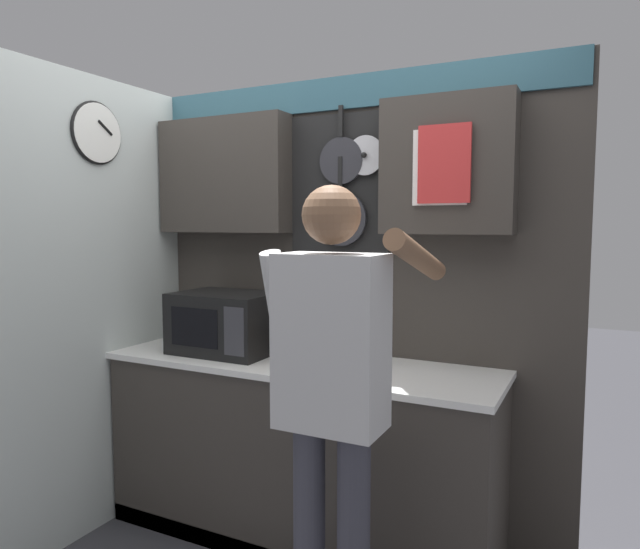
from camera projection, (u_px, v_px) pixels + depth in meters
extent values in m
plane|color=#38383D|center=(299.00, 538.00, 2.85)|extent=(14.00, 14.00, 0.00)
cube|color=#38332D|center=(299.00, 453.00, 2.82)|extent=(1.92, 0.56, 0.87)
cube|color=white|center=(299.00, 364.00, 2.77)|extent=(1.95, 0.59, 0.03)
cube|color=#38332D|center=(326.00, 303.00, 3.02)|extent=(2.52, 0.04, 2.30)
cube|color=#2D5666|center=(323.00, 95.00, 2.90)|extent=(2.48, 0.02, 0.16)
cube|color=#38332D|center=(224.00, 176.00, 3.12)|extent=(0.78, 0.16, 0.62)
cube|color=#38332D|center=(447.00, 166.00, 2.57)|extent=(0.60, 0.16, 0.62)
cube|color=black|center=(339.00, 231.00, 2.92)|extent=(0.54, 0.01, 1.18)
cylinder|color=#2D2D33|center=(341.00, 161.00, 2.85)|extent=(0.23, 0.02, 0.23)
cube|color=black|center=(341.00, 121.00, 2.83)|extent=(0.02, 0.02, 0.15)
cylinder|color=#2D2D33|center=(341.00, 219.00, 2.88)|extent=(0.28, 0.02, 0.28)
cube|color=black|center=(340.00, 174.00, 2.86)|extent=(0.02, 0.02, 0.17)
cylinder|color=silver|center=(365.00, 155.00, 2.79)|extent=(0.19, 0.01, 0.19)
sphere|color=black|center=(364.00, 155.00, 2.78)|extent=(0.03, 0.03, 0.03)
cylinder|color=silver|center=(309.00, 299.00, 3.00)|extent=(0.01, 0.01, 0.24)
ellipsoid|color=silver|center=(309.00, 323.00, 3.01)|extent=(0.04, 0.01, 0.04)
cylinder|color=silver|center=(323.00, 299.00, 2.96)|extent=(0.01, 0.01, 0.23)
ellipsoid|color=silver|center=(323.00, 323.00, 2.98)|extent=(0.04, 0.01, 0.04)
cylinder|color=silver|center=(337.00, 298.00, 2.93)|extent=(0.01, 0.01, 0.21)
ellipsoid|color=silver|center=(337.00, 322.00, 2.94)|extent=(0.04, 0.01, 0.04)
cylinder|color=black|center=(351.00, 301.00, 2.89)|extent=(0.01, 0.01, 0.23)
ellipsoid|color=black|center=(351.00, 327.00, 2.90)|extent=(0.06, 0.01, 0.05)
cylinder|color=silver|center=(366.00, 303.00, 2.86)|extent=(0.01, 0.01, 0.24)
ellipsoid|color=silver|center=(365.00, 329.00, 2.87)|extent=(0.05, 0.01, 0.04)
cube|color=white|center=(440.00, 167.00, 2.50)|extent=(0.24, 0.02, 0.33)
cube|color=red|center=(444.00, 164.00, 2.48)|extent=(0.23, 0.02, 0.34)
cube|color=silver|center=(81.00, 308.00, 2.82)|extent=(0.04, 1.60, 2.30)
cylinder|color=white|center=(97.00, 133.00, 2.83)|extent=(0.02, 0.29, 0.29)
torus|color=black|center=(97.00, 133.00, 2.83)|extent=(0.02, 0.31, 0.31)
cube|color=black|center=(105.00, 128.00, 2.86)|extent=(0.01, 0.09, 0.07)
cube|color=black|center=(227.00, 322.00, 2.95)|extent=(0.52, 0.38, 0.31)
cube|color=black|center=(194.00, 327.00, 2.81)|extent=(0.28, 0.01, 0.19)
cube|color=#333338|center=(234.00, 332.00, 2.70)|extent=(0.11, 0.01, 0.23)
cube|color=brown|center=(299.00, 343.00, 2.77)|extent=(0.12, 0.16, 0.18)
cylinder|color=black|center=(289.00, 318.00, 2.74)|extent=(0.02, 0.03, 0.08)
cylinder|color=black|center=(292.00, 319.00, 2.74)|extent=(0.02, 0.03, 0.07)
cylinder|color=black|center=(294.00, 319.00, 2.73)|extent=(0.02, 0.03, 0.07)
cylinder|color=black|center=(297.00, 318.00, 2.72)|extent=(0.02, 0.03, 0.08)
cylinder|color=black|center=(300.00, 319.00, 2.72)|extent=(0.02, 0.03, 0.08)
cylinder|color=black|center=(302.00, 319.00, 2.71)|extent=(0.02, 0.03, 0.08)
cylinder|color=white|center=(344.00, 352.00, 2.66)|extent=(0.12, 0.12, 0.14)
cylinder|color=silver|center=(341.00, 328.00, 2.67)|extent=(0.05, 0.04, 0.25)
cylinder|color=tan|center=(349.00, 323.00, 2.64)|extent=(0.02, 0.02, 0.30)
cylinder|color=tan|center=(340.00, 327.00, 2.65)|extent=(0.02, 0.06, 0.26)
cylinder|color=red|center=(350.00, 333.00, 2.64)|extent=(0.05, 0.05, 0.21)
cylinder|color=silver|center=(345.00, 328.00, 2.65)|extent=(0.06, 0.05, 0.25)
cylinder|color=black|center=(342.00, 334.00, 2.63)|extent=(0.05, 0.03, 0.20)
cylinder|color=tan|center=(344.00, 328.00, 2.65)|extent=(0.04, 0.04, 0.25)
cylinder|color=silver|center=(347.00, 327.00, 2.67)|extent=(0.06, 0.05, 0.25)
cylinder|color=#383842|center=(309.00, 532.00, 2.13)|extent=(0.12, 0.12, 0.84)
cylinder|color=#383842|center=(353.00, 544.00, 2.05)|extent=(0.12, 0.12, 0.84)
cube|color=#BCBCBC|center=(331.00, 342.00, 2.03)|extent=(0.38, 0.22, 0.63)
sphere|color=brown|center=(332.00, 215.00, 1.99)|extent=(0.21, 0.21, 0.21)
cylinder|color=#BCBCBC|center=(281.00, 322.00, 2.16)|extent=(0.08, 0.23, 0.56)
cylinder|color=brown|center=(418.00, 257.00, 2.14)|extent=(0.08, 0.56, 0.22)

